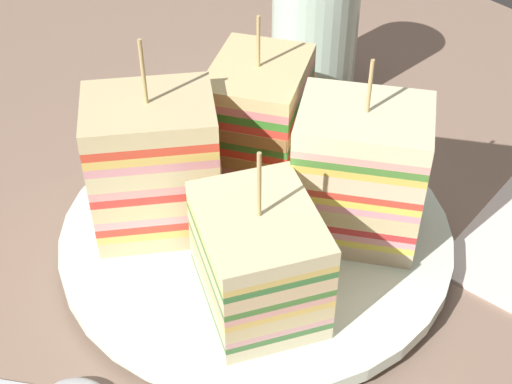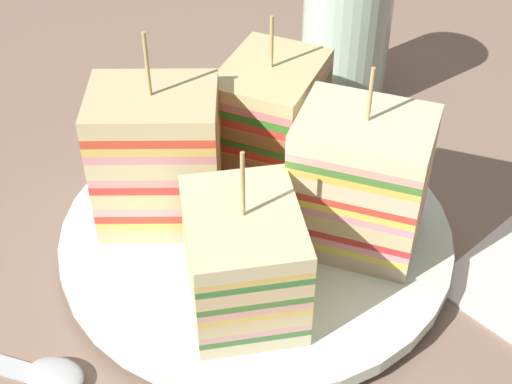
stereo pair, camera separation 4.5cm
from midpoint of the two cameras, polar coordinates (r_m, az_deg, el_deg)
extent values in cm
cube|color=#886C5B|center=(49.20, -2.65, -5.14)|extent=(94.73, 84.66, 1.80)
cylinder|color=white|center=(48.28, -2.69, -4.06)|extent=(15.69, 15.69, 0.79)
cylinder|color=white|center=(47.67, -2.72, -3.31)|extent=(25.31, 25.31, 0.97)
cube|color=beige|center=(42.61, -2.86, -8.25)|extent=(9.42, 8.55, 0.94)
cube|color=#B2844C|center=(45.13, -4.14, -4.81)|extent=(2.53, 5.67, 0.94)
cube|color=#457B3D|center=(42.10, -2.89, -7.63)|extent=(9.42, 8.55, 0.43)
cube|color=#E7A5A2|center=(41.78, -2.91, -7.23)|extent=(9.42, 8.55, 0.43)
cube|color=beige|center=(41.27, -2.94, -6.59)|extent=(9.42, 8.55, 0.94)
cube|color=#9E7242|center=(43.87, -4.25, -3.14)|extent=(2.53, 5.67, 0.94)
cube|color=#EDC45D|center=(40.77, -2.98, -5.93)|extent=(9.42, 8.55, 0.43)
cube|color=#EBA498|center=(40.46, -3.00, -5.51)|extent=(9.42, 8.55, 0.43)
cube|color=#478137|center=(40.15, -3.02, -5.08)|extent=(9.42, 8.55, 0.43)
cube|color=beige|center=(39.66, -3.05, -4.38)|extent=(9.42, 8.55, 0.94)
cube|color=#B2844C|center=(42.36, -4.39, -0.95)|extent=(2.53, 5.67, 0.94)
cube|color=#3C7F3E|center=(39.18, -3.09, -3.67)|extent=(9.42, 8.55, 0.43)
cube|color=#E7C562|center=(38.88, -3.11, -3.21)|extent=(9.42, 8.55, 0.43)
cube|color=beige|center=(38.41, -3.14, -2.47)|extent=(9.42, 8.55, 0.94)
cylinder|color=tan|center=(36.75, -3.28, 0.40)|extent=(0.24, 0.24, 4.08)
cube|color=beige|center=(47.00, 4.94, -2.43)|extent=(9.78, 9.52, 1.16)
cube|color=#B2844C|center=(47.39, 0.43, -1.80)|extent=(3.93, 4.81, 1.16)
cube|color=#F1D94E|center=(46.44, 5.00, -1.68)|extent=(9.78, 9.52, 0.49)
cube|color=pink|center=(46.11, 5.03, -1.22)|extent=(9.78, 9.52, 0.49)
cube|color=red|center=(45.79, 5.07, -0.76)|extent=(9.78, 9.52, 0.49)
cube|color=#D1BA86|center=(45.25, 5.13, 0.02)|extent=(9.78, 9.52, 1.16)
cube|color=#9E7242|center=(45.66, 0.44, 0.65)|extent=(3.93, 4.81, 1.16)
cube|color=pink|center=(44.72, 5.19, 0.83)|extent=(9.78, 9.52, 0.49)
cube|color=#EFD452|center=(44.41, 5.23, 1.32)|extent=(9.78, 9.52, 0.49)
cube|color=#D44131|center=(44.10, 5.26, 1.82)|extent=(9.78, 9.52, 0.49)
cube|color=beige|center=(43.60, 5.33, 2.67)|extent=(9.78, 9.52, 1.16)
cube|color=#B2844C|center=(44.02, 0.46, 3.29)|extent=(3.93, 4.81, 1.16)
cube|color=#EAC852|center=(43.10, 5.40, 3.53)|extent=(9.78, 9.52, 0.49)
cube|color=#4A8635|center=(42.80, 5.44, 4.06)|extent=(9.78, 9.52, 0.49)
cube|color=#F0A597|center=(42.52, 5.48, 4.59)|extent=(9.78, 9.52, 0.49)
cube|color=beige|center=(42.04, 5.55, 5.51)|extent=(9.78, 9.52, 1.16)
cylinder|color=tan|center=(40.80, 5.75, 8.11)|extent=(0.24, 0.24, 3.35)
cube|color=beige|center=(51.81, -2.34, 2.27)|extent=(9.29, 9.73, 0.91)
cube|color=#B2844C|center=(49.06, -3.67, -0.35)|extent=(4.99, 3.58, 0.91)
cube|color=#EACA4D|center=(51.35, -2.36, 2.93)|extent=(9.29, 9.73, 0.58)
cube|color=#39833E|center=(51.00, -2.38, 3.44)|extent=(9.29, 9.73, 0.58)
cube|color=pink|center=(50.66, -2.39, 3.96)|extent=(9.29, 9.73, 0.58)
cube|color=#D7B88D|center=(50.22, -2.42, 4.65)|extent=(9.29, 9.73, 0.91)
cube|color=#B2844C|center=(47.38, -3.80, 2.08)|extent=(4.99, 3.58, 0.91)
cube|color=red|center=(49.79, -2.44, 5.34)|extent=(9.29, 9.73, 0.58)
cube|color=#3D8436|center=(49.46, -2.46, 5.89)|extent=(9.29, 9.73, 0.58)
cube|color=beige|center=(49.04, -2.48, 6.61)|extent=(9.29, 9.73, 0.91)
cube|color=#9E7242|center=(46.13, -3.91, 4.09)|extent=(4.99, 3.58, 0.91)
cube|color=#D84135|center=(48.63, -2.51, 7.33)|extent=(9.29, 9.73, 0.58)
cube|color=#3B8A2F|center=(48.32, -2.53, 7.91)|extent=(9.29, 9.73, 0.58)
cube|color=pink|center=(48.01, -2.55, 8.49)|extent=(9.29, 9.73, 0.58)
cube|color=beige|center=(47.62, -2.57, 9.25)|extent=(9.29, 9.73, 0.91)
cylinder|color=tan|center=(46.51, -2.66, 11.59)|extent=(0.24, 0.24, 3.52)
cube|color=#D7BB8C|center=(48.07, -10.24, -1.87)|extent=(9.02, 9.63, 1.16)
cube|color=#B2844C|center=(47.94, -5.76, -1.46)|extent=(5.06, 3.26, 1.16)
cube|color=#E4C25D|center=(47.50, -10.36, -1.09)|extent=(9.02, 9.63, 0.58)
cube|color=#E44131|center=(47.12, -10.44, -0.57)|extent=(9.02, 9.63, 0.58)
cube|color=#E9A4A7|center=(46.75, -10.53, -0.03)|extent=(9.02, 9.63, 0.58)
cube|color=beige|center=(46.20, -10.66, 0.79)|extent=(9.02, 9.63, 1.16)
cube|color=#B2844C|center=(46.07, -5.99, 1.22)|extent=(5.06, 3.26, 1.16)
cube|color=#E53C34|center=(45.66, -10.79, 1.63)|extent=(9.02, 9.63, 0.58)
cube|color=pink|center=(45.31, -10.87, 2.19)|extent=(9.02, 9.63, 0.58)
cube|color=beige|center=(44.79, -11.01, 3.07)|extent=(9.02, 9.63, 1.16)
cube|color=#B2844C|center=(44.65, -6.19, 3.52)|extent=(5.06, 3.26, 1.16)
cube|color=pink|center=(44.28, -11.15, 3.96)|extent=(9.02, 9.63, 0.58)
cube|color=#E7BF5D|center=(43.94, -11.25, 4.56)|extent=(9.02, 9.63, 0.58)
cube|color=#E2442D|center=(43.62, -11.34, 5.18)|extent=(9.02, 9.63, 0.58)
cube|color=beige|center=(43.13, -11.49, 6.12)|extent=(9.02, 9.63, 1.16)
cylinder|color=tan|center=(41.76, -11.96, 9.06)|extent=(0.24, 0.24, 4.04)
cylinder|color=#D8B25B|center=(48.01, -0.04, -1.54)|extent=(5.16, 5.17, 0.87)
cylinder|color=#EED571|center=(46.72, 0.79, -2.34)|extent=(4.75, 4.73, 0.83)
cylinder|color=#E6CF73|center=(46.43, -2.16, -2.03)|extent=(3.61, 3.61, 0.50)
cylinder|color=#EABE6E|center=(46.92, -0.86, -0.93)|extent=(4.71, 4.72, 0.81)
cylinder|color=#D7C05D|center=(47.05, -0.22, 1.20)|extent=(4.14, 4.17, 0.87)
cylinder|color=silver|center=(60.56, 2.43, 12.27)|extent=(7.01, 7.01, 11.30)
cylinder|color=#9D5A39|center=(62.37, 2.33, 9.31)|extent=(6.45, 6.45, 4.00)
camera|label=1|loc=(0.02, -92.87, -2.44)|focal=51.15mm
camera|label=2|loc=(0.02, 87.13, 2.44)|focal=51.15mm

